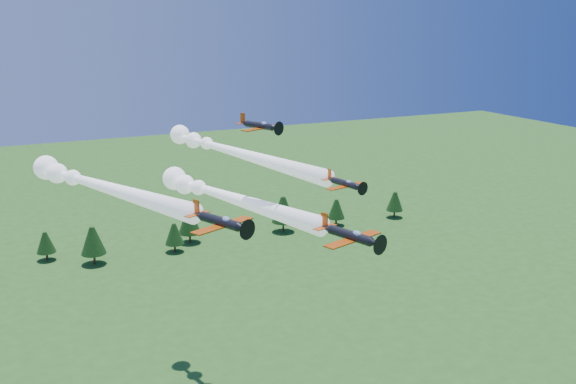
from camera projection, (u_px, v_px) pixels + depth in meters
name	position (u px, v px, depth m)	size (l,w,h in m)	color
plane_lead	(225.00, 196.00, 91.57)	(17.54, 41.99, 3.70)	black
plane_left	(98.00, 185.00, 88.21)	(21.27, 42.33, 3.70)	black
plane_right	(230.00, 150.00, 109.96)	(15.38, 51.29, 3.70)	black
plane_slot	(260.00, 126.00, 84.93)	(6.49, 7.30, 2.32)	black
treeline	(123.00, 232.00, 183.91)	(174.47, 19.66, 11.43)	#382314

